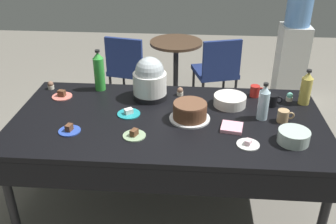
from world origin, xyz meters
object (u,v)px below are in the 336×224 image
Objects in this scene: dessert_plate_white at (248,144)px; cupcake_rose at (51,85)px; frosted_layer_cake at (190,112)px; dessert_plate_teal at (129,113)px; dessert_plate_sage at (134,135)px; soda_bottle_water at (264,103)px; cupcake_lemon at (289,97)px; potluck_table at (168,126)px; ceramic_snack_bowl at (230,100)px; soda_bottle_lime_soda at (99,71)px; coffee_mug_tan at (283,116)px; round_cafe_table at (176,60)px; water_cooler at (292,52)px; coffee_mug_red at (255,91)px; cupcake_berry at (180,92)px; soda_bottle_ginger_ale at (306,88)px; maroon_chair_right at (217,69)px; slow_cooker at (150,79)px; glass_salad_bowl at (294,137)px; dessert_plate_coral at (62,95)px; maroon_chair_left at (129,66)px; dessert_plate_cobalt at (69,130)px; coffee_mug_black at (272,100)px.

dessert_plate_white is 2.13× the size of cupcake_rose.
dessert_plate_teal is at bearing 174.91° from frosted_layer_cake.
soda_bottle_water reaches higher than dessert_plate_sage.
potluck_table is at bearing -158.95° from cupcake_lemon.
cupcake_lemon is (0.46, 0.11, -0.01)m from ceramic_snack_bowl.
dessert_plate_teal is 0.49× the size of soda_bottle_lime_soda.
potluck_table is 0.98m from cupcake_lemon.
dessert_plate_teal reaches higher than dessert_plate_white.
soda_bottle_lime_soda is (-0.59, 0.44, 0.22)m from potluck_table.
coffee_mug_tan is 2.03m from round_cafe_table.
dessert_plate_white is at bearing -29.95° from potluck_table.
water_cooler is (0.63, 1.91, -0.29)m from soda_bottle_water.
coffee_mug_red is (1.24, -0.03, -0.11)m from soda_bottle_lime_soda.
soda_bottle_lime_soda is (0.41, 0.02, 0.13)m from cupcake_rose.
cupcake_lemon is 1.79m from round_cafe_table.
cupcake_lemon is 0.84m from cupcake_berry.
potluck_table is at bearing -22.77° from cupcake_rose.
soda_bottle_water reaches higher than ceramic_snack_bowl.
soda_bottle_ginger_ale reaches higher than cupcake_lemon.
dessert_plate_white is 0.76m from cupcake_lemon.
soda_bottle_lime_soda reaches higher than dessert_plate_teal.
maroon_chair_right reaches higher than potluck_table.
coffee_mug_tan is at bearing -76.73° from maroon_chair_right.
maroon_chair_right is (0.71, 1.58, -0.27)m from dessert_plate_teal.
dessert_plate_sage is 1.04m from coffee_mug_tan.
slow_cooker is at bearing -173.91° from coffee_mug_red.
cupcake_berry is (0.23, 0.06, -0.12)m from slow_cooker.
cupcake_rose is (-1.06, 0.04, 0.00)m from cupcake_berry.
dessert_plate_teal is 1.15× the size of dessert_plate_white.
glass_salad_bowl is at bearing -62.67° from soda_bottle_water.
ceramic_snack_bowl is (0.29, 0.24, -0.02)m from frosted_layer_cake.
dessert_plate_white is 2.39m from water_cooler.
dessert_plate_coral is at bearing 171.01° from coffee_mug_tan.
maroon_chair_right is at bearing 0.08° from maroon_chair_left.
glass_salad_bowl is 0.23× the size of maroon_chair_right.
dessert_plate_cobalt is at bearing 176.57° from dessert_plate_sage.
water_cooler reaches higher than round_cafe_table.
water_cooler is (1.88, 1.51, -0.32)m from soda_bottle_lime_soda.
maroon_chair_right is at bearing 75.41° from potluck_table.
round_cafe_table is at bearing 91.56° from potluck_table.
potluck_table is 0.68m from dessert_plate_cobalt.
coffee_mug_tan is (0.27, 0.32, 0.04)m from dessert_plate_white.
dessert_plate_sage is 0.18× the size of maroon_chair_left.
coffee_mug_black is at bearing -167.25° from soda_bottle_ginger_ale.
coffee_mug_black is at bearing -10.25° from cupcake_berry.
glass_salad_bowl is 2.34m from maroon_chair_left.
cupcake_berry is 0.05× the size of water_cooler.
glass_salad_bowl reaches higher than dessert_plate_teal.
potluck_table is at bearing -178.86° from coffee_mug_tan.
ceramic_snack_bowl is 0.31m from coffee_mug_black.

